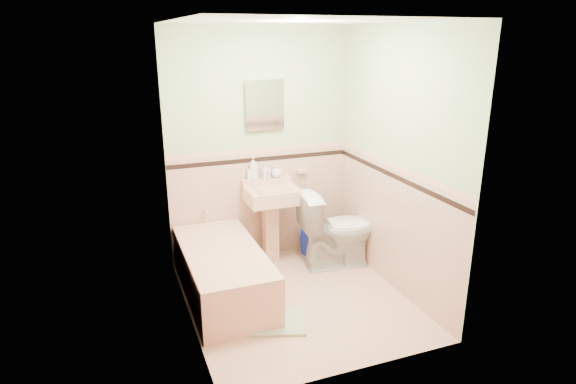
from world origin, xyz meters
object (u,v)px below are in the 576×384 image
object	(u,v)px
soap_bottle_right	(276,171)
bucket	(311,241)
sink	(272,226)
bathtub	(223,274)
medicine_cabinet	(264,105)
shoe	(265,317)
toilet	(338,229)
soap_bottle_left	(253,168)
soap_bottle_mid	(265,171)

from	to	relation	value
soap_bottle_right	bucket	size ratio (longest dim) A/B	0.49
sink	bathtub	bearing A→B (deg)	-142.07
medicine_cabinet	soap_bottle_right	size ratio (longest dim) A/B	3.54
medicine_cabinet	shoe	size ratio (longest dim) A/B	3.15
bathtub	toilet	distance (m)	1.35
bathtub	bucket	distance (m)	1.32
bathtub	soap_bottle_right	distance (m)	1.31
shoe	bucket	bearing A→B (deg)	53.90
medicine_cabinet	toilet	size ratio (longest dim) A/B	0.59
soap_bottle_right	toilet	world-z (taller)	soap_bottle_right
bathtub	sink	world-z (taller)	sink
toilet	soap_bottle_left	bearing A→B (deg)	63.17
bathtub	soap_bottle_right	world-z (taller)	soap_bottle_right
soap_bottle_mid	shoe	size ratio (longest dim) A/B	1.05
toilet	bucket	xyz separation A→B (m)	(-0.14, 0.38, -0.28)
soap_bottle_right	medicine_cabinet	bearing A→B (deg)	165.61
medicine_cabinet	bathtub	bearing A→B (deg)	-132.58
medicine_cabinet	toilet	world-z (taller)	medicine_cabinet
bathtub	shoe	size ratio (longest dim) A/B	9.49
sink	soap_bottle_mid	size ratio (longest dim) A/B	5.14
soap_bottle_right	bucket	bearing A→B (deg)	-17.34
sink	soap_bottle_right	world-z (taller)	soap_bottle_right
soap_bottle_left	soap_bottle_mid	size ratio (longest dim) A/B	1.53
toilet	bucket	bearing A→B (deg)	26.26
bathtub	soap_bottle_left	distance (m)	1.21
soap_bottle_mid	soap_bottle_right	bearing A→B (deg)	0.00
sink	bucket	world-z (taller)	sink
soap_bottle_mid	toilet	size ratio (longest dim) A/B	0.20
soap_bottle_right	shoe	size ratio (longest dim) A/B	0.89
toilet	bucket	world-z (taller)	toilet
bucket	soap_bottle_mid	bearing A→B (deg)	166.91
soap_bottle_left	soap_bottle_mid	world-z (taller)	soap_bottle_left
soap_bottle_left	soap_bottle_right	bearing A→B (deg)	0.00
bathtub	bucket	bearing A→B (deg)	26.85
sink	soap_bottle_right	xyz separation A→B (m)	(0.12, 0.18, 0.56)
soap_bottle_left	soap_bottle_mid	bearing A→B (deg)	0.00
sink	soap_bottle_mid	distance (m)	0.60
soap_bottle_mid	bucket	bearing A→B (deg)	-13.09
sink	toilet	bearing A→B (deg)	-26.36
medicine_cabinet	toilet	bearing A→B (deg)	-39.57
soap_bottle_mid	toilet	distance (m)	1.00
bucket	sink	bearing A→B (deg)	-172.69
soap_bottle_mid	bucket	world-z (taller)	soap_bottle_mid
bucket	medicine_cabinet	bearing A→B (deg)	163.36
bucket	shoe	world-z (taller)	bucket
soap_bottle_left	shoe	world-z (taller)	soap_bottle_left
toilet	shoe	world-z (taller)	toilet
medicine_cabinet	bucket	xyz separation A→B (m)	(0.49, -0.15, -1.56)
soap_bottle_right	bucket	xyz separation A→B (m)	(0.37, -0.12, -0.84)
soap_bottle_mid	soap_bottle_right	size ratio (longest dim) A/B	1.18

